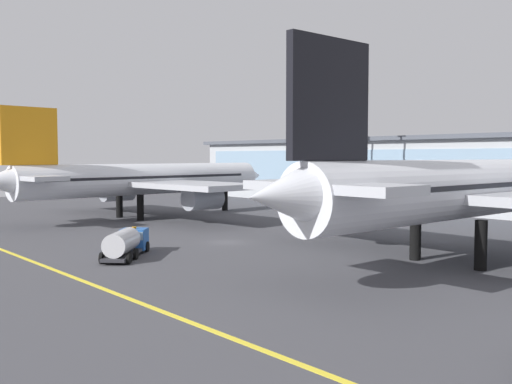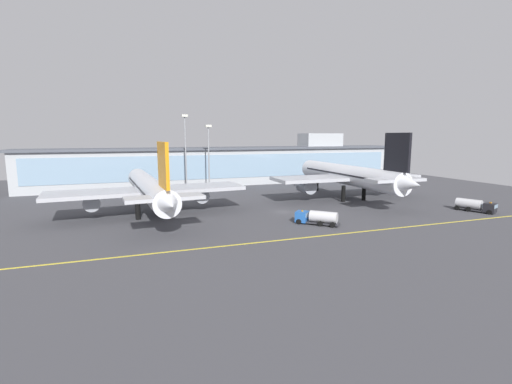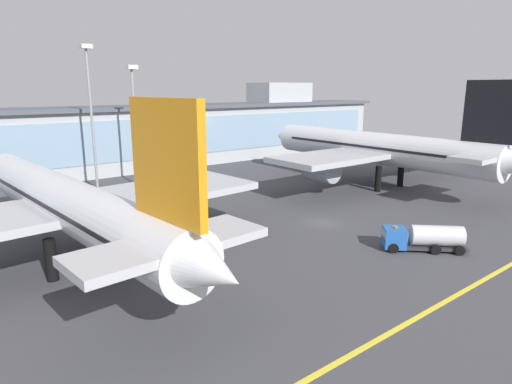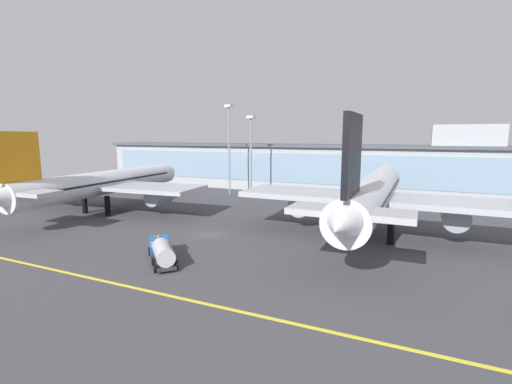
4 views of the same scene
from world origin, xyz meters
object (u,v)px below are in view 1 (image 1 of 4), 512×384
Objects in this scene: apron_light_mast_west at (334,124)px; fuel_tanker_truck at (126,242)px; airliner_near_left at (146,180)px; apron_light_mast_centre at (361,132)px; airliner_near_right at (466,190)px.

fuel_tanker_truck is at bearing -70.63° from apron_light_mast_west.
apron_light_mast_centre is at bearing -38.52° from airliner_near_left.
fuel_tanker_truck is 53.58m from apron_light_mast_centre.
airliner_near_right is 2.22× the size of apron_light_mast_west.
apron_light_mast_centre is (7.22, -1.08, -1.73)m from apron_light_mast_west.
airliner_near_left is 55.24m from airliner_near_right.
fuel_tanker_truck is at bearing -127.32° from airliner_near_left.
apron_light_mast_west is 7.51m from apron_light_mast_centre.
apron_light_mast_west reaches higher than airliner_near_right.
fuel_tanker_truck is 0.38× the size of apron_light_mast_centre.
airliner_near_left is 38.03m from fuel_tanker_truck.
fuel_tanker_truck is 0.33× the size of apron_light_mast_west.
apron_light_mast_centre is (-34.53, 26.94, 7.45)m from airliner_near_right.
airliner_near_left is at bearing 93.56° from airliner_near_right.
fuel_tanker_truck is at bearing -77.76° from apron_light_mast_centre.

